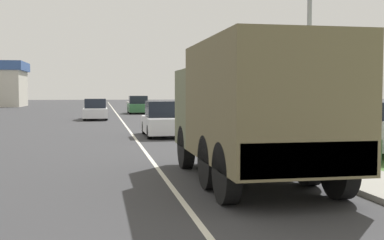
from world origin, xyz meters
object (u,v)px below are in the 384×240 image
object	(u,v)px
car_second_ahead	(95,110)
lamp_post	(303,20)
car_nearest_ahead	(164,121)
military_truck	(253,106)
car_third_ahead	(138,106)

from	to	relation	value
car_second_ahead	lamp_post	world-z (taller)	lamp_post
car_nearest_ahead	lamp_post	size ratio (longest dim) A/B	0.56
military_truck	car_third_ahead	bearing A→B (deg)	89.76
lamp_post	military_truck	bearing A→B (deg)	-128.78
car_second_ahead	car_third_ahead	distance (m)	10.25
lamp_post	car_nearest_ahead	bearing A→B (deg)	109.40
lamp_post	car_second_ahead	bearing A→B (deg)	105.42
car_second_ahead	lamp_post	xyz separation A→B (m)	(6.44, -23.37, 3.58)
military_truck	lamp_post	world-z (taller)	lamp_post
car_second_ahead	car_third_ahead	xyz separation A→B (m)	(3.97, 9.45, 0.05)
car_nearest_ahead	car_third_ahead	distance (m)	24.06
military_truck	car_second_ahead	world-z (taller)	military_truck
car_third_ahead	lamp_post	size ratio (longest dim) A/B	0.59
car_nearest_ahead	lamp_post	xyz separation A→B (m)	(3.09, -8.76, 3.55)
car_second_ahead	car_nearest_ahead	bearing A→B (deg)	-77.05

